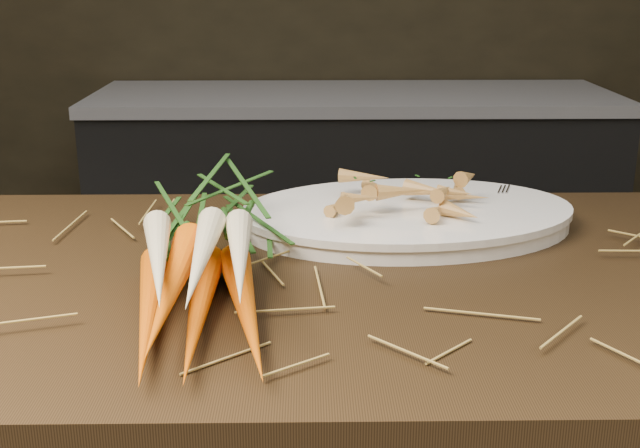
{
  "coord_description": "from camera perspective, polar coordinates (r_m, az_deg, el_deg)",
  "views": [
    {
      "loc": [
        0.14,
        -0.63,
        1.26
      ],
      "look_at": [
        0.15,
        0.3,
        0.96
      ],
      "focal_mm": 45.0,
      "sensor_mm": 36.0,
      "label": 1
    }
  ],
  "objects": [
    {
      "name": "back_counter",
      "position": [
        2.94,
        2.34,
        1.24
      ],
      "size": [
        1.82,
        0.62,
        0.84
      ],
      "color": "black",
      "rests_on": "ground"
    },
    {
      "name": "straw_bedding",
      "position": [
        1.0,
        -8.66,
        -2.8
      ],
      "size": [
        1.4,
        0.6,
        0.02
      ],
      "primitive_type": null,
      "color": "olive",
      "rests_on": "main_counter"
    },
    {
      "name": "root_veg_bunch",
      "position": [
        0.99,
        -8.19,
        -0.61
      ],
      "size": [
        0.21,
        0.57,
        0.1
      ],
      "rotation": [
        0.0,
        0.0,
        0.07
      ],
      "color": "#C54204",
      "rests_on": "main_counter"
    },
    {
      "name": "serving_platter",
      "position": [
        1.16,
        6.22,
        0.36
      ],
      "size": [
        0.51,
        0.37,
        0.03
      ],
      "primitive_type": null,
      "rotation": [
        0.0,
        0.0,
        0.12
      ],
      "color": "white",
      "rests_on": "main_counter"
    },
    {
      "name": "roasted_veg_heap",
      "position": [
        1.15,
        6.29,
        2.22
      ],
      "size": [
        0.25,
        0.2,
        0.05
      ],
      "primitive_type": null,
      "rotation": [
        0.0,
        0.0,
        0.12
      ],
      "color": "#B47B3A",
      "rests_on": "serving_platter"
    },
    {
      "name": "serving_fork",
      "position": [
        1.19,
        14.4,
        1.06
      ],
      "size": [
        0.07,
        0.17,
        0.0
      ],
      "primitive_type": "cube",
      "rotation": [
        0.0,
        0.0,
        -0.33
      ],
      "color": "silver",
      "rests_on": "serving_platter"
    }
  ]
}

